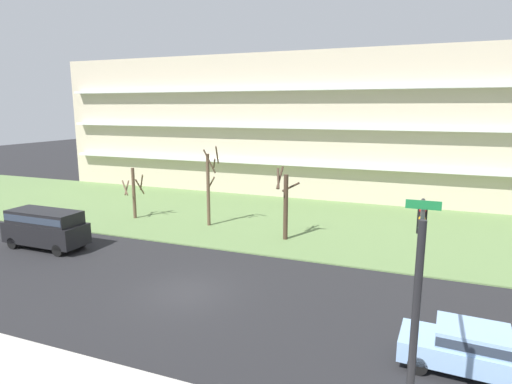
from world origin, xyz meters
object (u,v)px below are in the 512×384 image
object	(u,v)px
van_black_center_left	(45,226)
tree_left	(209,186)
tree_center	(285,203)
sedan_blue_near_left	(472,348)
traffic_signal_mast	(418,282)
tree_far_left	(134,192)

from	to	relation	value
van_black_center_left	tree_left	bearing A→B (deg)	-130.61
tree_center	sedan_blue_near_left	size ratio (longest dim) A/B	1.06
sedan_blue_near_left	traffic_signal_mast	xyz separation A→B (m)	(-1.79, -3.20, 3.24)
tree_left	sedan_blue_near_left	distance (m)	20.44
tree_left	van_black_center_left	bearing A→B (deg)	-131.09
sedan_blue_near_left	van_black_center_left	xyz separation A→B (m)	(-23.01, 4.50, 0.52)
tree_left	traffic_signal_mast	distance (m)	21.24
tree_far_left	traffic_signal_mast	distance (m)	25.81
tree_far_left	tree_left	distance (m)	6.41
tree_far_left	van_black_center_left	bearing A→B (deg)	-94.92
traffic_signal_mast	tree_center	bearing A→B (deg)	119.18
tree_center	traffic_signal_mast	distance (m)	16.78
traffic_signal_mast	tree_far_left	bearing A→B (deg)	143.00
tree_left	tree_center	world-z (taller)	tree_left
traffic_signal_mast	van_black_center_left	bearing A→B (deg)	160.06
tree_center	traffic_signal_mast	xyz separation A→B (m)	(8.14, -14.58, 1.66)
van_black_center_left	traffic_signal_mast	xyz separation A→B (m)	(21.22, -7.70, 2.72)
tree_center	van_black_center_left	xyz separation A→B (m)	(-13.08, -6.88, -1.06)
tree_center	sedan_blue_near_left	xyz separation A→B (m)	(9.93, -11.38, -1.58)
van_black_center_left	traffic_signal_mast	distance (m)	22.74
tree_center	van_black_center_left	size ratio (longest dim) A/B	0.91
sedan_blue_near_left	van_black_center_left	bearing A→B (deg)	172.27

